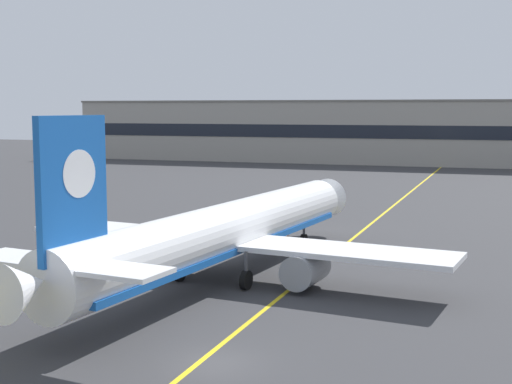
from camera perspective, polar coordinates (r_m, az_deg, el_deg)
ground_plane at (r=34.52m, az=-3.45°, el=-13.58°), size 400.00×400.00×0.00m
taxiway_centreline at (r=62.37m, az=7.00°, el=-4.38°), size 4.31×179.96×0.01m
airliner_foreground at (r=49.58m, az=-2.53°, el=-3.27°), size 32.35×41.47×11.65m
safety_cone_by_nose_gear at (r=65.42m, az=2.57°, el=-3.59°), size 0.44×0.44×0.55m
safety_cone_by_port_wing at (r=61.06m, az=-18.72°, el=-4.69°), size 0.44×0.44×0.55m
terminal_building at (r=155.79m, az=12.91°, el=4.71°), size 157.86×12.40×13.81m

